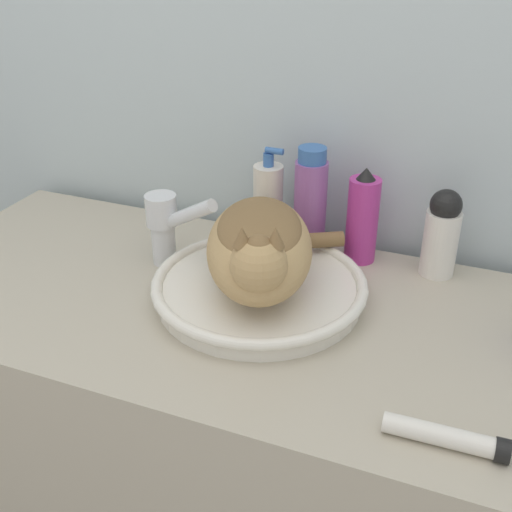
{
  "coord_description": "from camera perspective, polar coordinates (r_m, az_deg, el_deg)",
  "views": [
    {
      "loc": [
        0.36,
        -0.55,
        1.42
      ],
      "look_at": [
        0.03,
        0.29,
        0.92
      ],
      "focal_mm": 45.0,
      "sensor_mm": 36.0,
      "label": 1
    }
  ],
  "objects": [
    {
      "name": "lotion_bottle_white",
      "position": [
        1.18,
        16.17,
        1.96
      ],
      "size": [
        0.06,
        0.06,
        0.16
      ],
      "color": "white",
      "rests_on": "vanity_counter"
    },
    {
      "name": "spray_bottle_trigger",
      "position": [
        1.19,
        9.44,
        3.33
      ],
      "size": [
        0.06,
        0.06,
        0.18
      ],
      "color": "#B2338C",
      "rests_on": "vanity_counter"
    },
    {
      "name": "mouthwash_bottle",
      "position": [
        1.21,
        4.84,
        4.78
      ],
      "size": [
        0.06,
        0.06,
        0.21
      ],
      "color": "#93569E",
      "rests_on": "vanity_counter"
    },
    {
      "name": "cat",
      "position": [
        1.03,
        0.36,
        1.03
      ],
      "size": [
        0.27,
        0.35,
        0.16
      ],
      "rotation": [
        0.0,
        0.0,
        5.08
      ],
      "color": "tan",
      "rests_on": "sink_basin"
    },
    {
      "name": "vanity_counter",
      "position": [
        1.35,
        -1.29,
        -19.11
      ],
      "size": [
        1.26,
        0.56,
        0.82
      ],
      "color": "#B2A893",
      "rests_on": "ground_plane"
    },
    {
      "name": "cream_tube",
      "position": [
        0.86,
        16.61,
        -15.16
      ],
      "size": [
        0.15,
        0.03,
        0.03
      ],
      "rotation": [
        0.0,
        0.0,
        0.03
      ],
      "color": "silver",
      "rests_on": "vanity_counter"
    },
    {
      "name": "soap_pump_bottle",
      "position": [
        1.24,
        1.08,
        4.66
      ],
      "size": [
        0.06,
        0.06,
        0.2
      ],
      "color": "silver",
      "rests_on": "vanity_counter"
    },
    {
      "name": "wall_back",
      "position": [
        1.24,
        4.64,
        18.68
      ],
      "size": [
        8.0,
        0.05,
        2.4
      ],
      "color": "silver",
      "rests_on": "ground_plane"
    },
    {
      "name": "faucet",
      "position": [
        1.17,
        -7.93,
        2.89
      ],
      "size": [
        0.16,
        0.07,
        0.16
      ],
      "rotation": [
        0.0,
        0.0,
        -0.25
      ],
      "color": "silver",
      "rests_on": "vanity_counter"
    },
    {
      "name": "sink_basin",
      "position": [
        1.08,
        0.3,
        -2.86
      ],
      "size": [
        0.36,
        0.36,
        0.04
      ],
      "color": "white",
      "rests_on": "vanity_counter"
    }
  ]
}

